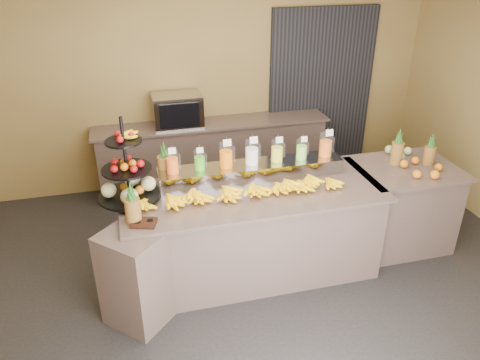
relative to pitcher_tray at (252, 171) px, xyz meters
name	(u,v)px	position (x,y,z in m)	size (l,w,h in m)	color
ground	(260,288)	(-0.06, -0.58, -1.01)	(6.00, 6.00, 0.00)	black
room_envelope	(259,78)	(0.12, 0.21, 0.87)	(6.04, 5.02, 2.82)	olive
buffet_counter	(242,236)	(-0.18, -0.32, -0.54)	(2.75, 1.25, 0.93)	gray
right_counter	(399,205)	(1.64, -0.18, -0.54)	(1.08, 0.88, 0.93)	gray
back_ledge	(213,155)	(-0.06, 1.67, -0.54)	(3.10, 0.55, 0.93)	gray
pitcher_tray	(252,171)	(0.00, 0.00, 0.00)	(1.85, 0.30, 0.15)	gray
juice_pitcher_orange_a	(172,163)	(-0.78, 0.00, 0.17)	(0.12, 0.12, 0.29)	silver
juice_pitcher_green	(200,161)	(-0.52, 0.00, 0.16)	(0.11, 0.11, 0.26)	silver
juice_pitcher_orange_b	(226,157)	(-0.26, 0.00, 0.18)	(0.13, 0.14, 0.32)	silver
juice_pitcher_milk	(252,154)	(0.00, 0.00, 0.18)	(0.13, 0.14, 0.32)	silver
juice_pitcher_lemon	(277,152)	(0.26, 0.00, 0.17)	(0.12, 0.12, 0.29)	silver
juice_pitcher_lime	(301,150)	(0.52, 0.00, 0.17)	(0.11, 0.12, 0.27)	silver
juice_pitcher_orange_c	(326,146)	(0.78, 0.00, 0.18)	(0.13, 0.14, 0.32)	silver
banana_heap	(240,189)	(-0.20, -0.34, 0.00)	(1.98, 0.18, 0.16)	yellow
fruit_stand	(132,179)	(-1.17, -0.16, 0.13)	(0.64, 0.64, 0.80)	black
condiment_caddy	(144,223)	(-1.11, -0.62, -0.06)	(0.20, 0.15, 0.03)	black
pineapple_left_a	(133,208)	(-1.19, -0.56, 0.07)	(0.13, 0.13, 0.38)	brown
pineapple_left_b	(165,166)	(-0.84, 0.13, 0.09)	(0.14, 0.14, 0.43)	brown
right_fruit_pile	(416,161)	(1.72, -0.21, 0.00)	(0.45, 0.43, 0.24)	brown
oven_warmer	(177,110)	(-0.51, 1.67, 0.13)	(0.61, 0.43, 0.41)	gray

